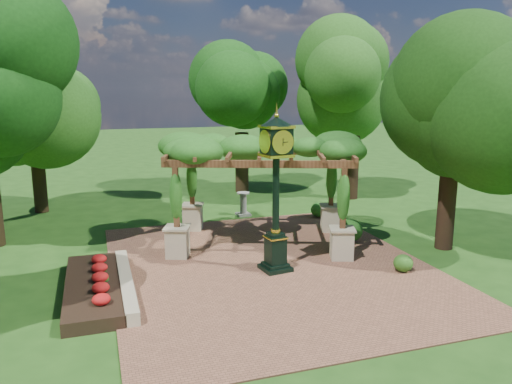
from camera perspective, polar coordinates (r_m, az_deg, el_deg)
name	(u,v)px	position (r m, az deg, el deg)	size (l,w,h in m)	color
ground	(281,278)	(15.58, 2.90, -9.75)	(120.00, 120.00, 0.00)	#1E4714
brick_plaza	(270,266)	(16.45, 1.64, -8.48)	(10.00, 12.00, 0.04)	brown
border_wall	(126,283)	(15.08, -14.63, -10.08)	(0.35, 5.00, 0.40)	#C6B793
flower_bed	(93,288)	(15.07, -18.10, -10.38)	(1.50, 5.00, 0.36)	red
pedestal_clock	(276,180)	(15.32, 2.31, 1.39)	(1.10, 1.10, 4.94)	black
pergola	(260,155)	(18.10, 0.51, 4.27)	(7.48, 6.00, 4.09)	beige
sundial	(243,205)	(22.75, -1.47, -1.54)	(0.64, 0.64, 1.08)	gray
shrub_front	(403,263)	(16.53, 16.48, -7.80)	(0.61, 0.61, 0.55)	#2A5C1A
shrub_mid	(350,230)	(19.17, 10.70, -4.32)	(0.94, 0.94, 0.85)	#1D4E15
shrub_back	(319,210)	(22.55, 7.19, -2.04)	(0.72, 0.72, 0.65)	#266B1E
tree_west_far	(33,110)	(24.99, -24.14, 8.56)	(4.21, 4.21, 6.91)	black
tree_north	(241,86)	(27.61, -1.67, 12.05)	(4.07, 4.07, 8.55)	#382716
tree_east_far	(355,84)	(26.26, 11.28, 12.03)	(4.61, 4.61, 8.63)	black
tree_east_near	(455,105)	(18.70, 21.75, 9.19)	(4.63, 4.63, 7.47)	#311E13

